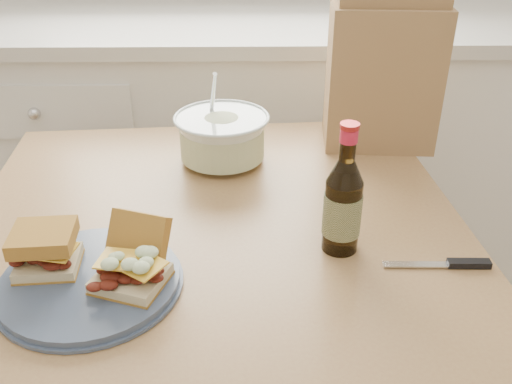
{
  "coord_description": "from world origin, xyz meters",
  "views": [
    {
      "loc": [
        0.1,
        -0.13,
        1.36
      ],
      "look_at": [
        0.12,
        0.74,
        0.86
      ],
      "focal_mm": 40.0,
      "sensor_mm": 36.0,
      "label": 1
    }
  ],
  "objects_px": {
    "plate": "(90,282)",
    "coleslaw_bowl": "(222,139)",
    "paper_bag": "(382,76)",
    "dining_table": "(218,273)",
    "beer_bottle": "(343,204)"
  },
  "relations": [
    {
      "from": "plate",
      "to": "coleslaw_bowl",
      "type": "relative_size",
      "value": 1.35
    },
    {
      "from": "paper_bag",
      "to": "dining_table",
      "type": "bearing_deg",
      "value": -131.12
    },
    {
      "from": "dining_table",
      "to": "paper_bag",
      "type": "xyz_separation_m",
      "value": [
        0.37,
        0.37,
        0.28
      ]
    },
    {
      "from": "coleslaw_bowl",
      "to": "paper_bag",
      "type": "distance_m",
      "value": 0.4
    },
    {
      "from": "coleslaw_bowl",
      "to": "dining_table",
      "type": "bearing_deg",
      "value": -90.68
    },
    {
      "from": "plate",
      "to": "coleslaw_bowl",
      "type": "height_order",
      "value": "coleslaw_bowl"
    },
    {
      "from": "coleslaw_bowl",
      "to": "paper_bag",
      "type": "height_order",
      "value": "paper_bag"
    },
    {
      "from": "dining_table",
      "to": "plate",
      "type": "relative_size",
      "value": 3.51
    },
    {
      "from": "plate",
      "to": "beer_bottle",
      "type": "relative_size",
      "value": 1.21
    },
    {
      "from": "beer_bottle",
      "to": "dining_table",
      "type": "bearing_deg",
      "value": 159.91
    },
    {
      "from": "beer_bottle",
      "to": "paper_bag",
      "type": "distance_m",
      "value": 0.47
    },
    {
      "from": "plate",
      "to": "paper_bag",
      "type": "bearing_deg",
      "value": 44.1
    },
    {
      "from": "plate",
      "to": "coleslaw_bowl",
      "type": "distance_m",
      "value": 0.48
    },
    {
      "from": "plate",
      "to": "coleslaw_bowl",
      "type": "xyz_separation_m",
      "value": [
        0.19,
        0.44,
        0.05
      ]
    },
    {
      "from": "plate",
      "to": "dining_table",
      "type": "bearing_deg",
      "value": 42.91
    }
  ]
}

